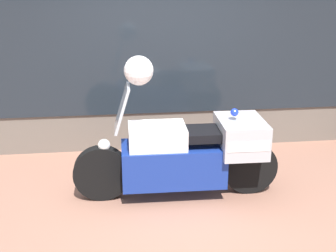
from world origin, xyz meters
TOP-DOWN VIEW (x-y plane):
  - ground_plane at (0.00, 0.00)m, footprint 60.00×60.00m
  - shop_building at (-0.35, 2.00)m, footprint 6.56×0.55m
  - window_display at (0.28, 2.03)m, footprint 5.40×0.30m
  - paramedic_motorcycle at (0.21, 0.32)m, footprint 2.36×0.71m
  - white_helmet at (-0.34, 0.33)m, footprint 0.32×0.32m

SIDE VIEW (x-z plane):
  - ground_plane at x=0.00m, z-range 0.00..0.00m
  - window_display at x=0.28m, z-range -0.52..1.47m
  - paramedic_motorcycle at x=0.21m, z-range -0.14..1.19m
  - white_helmet at x=-0.34m, z-range 1.34..1.65m
  - shop_building at x=-0.35m, z-range 0.01..3.30m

